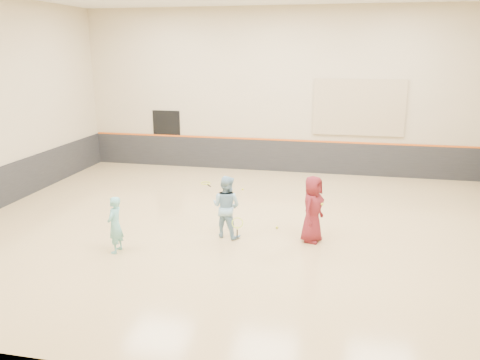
% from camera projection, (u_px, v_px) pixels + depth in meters
% --- Properties ---
extents(room, '(15.04, 12.04, 6.22)m').
position_uv_depth(room, '(251.00, 197.00, 12.06)').
color(room, tan).
rests_on(room, ground).
extents(wainscot_back, '(14.90, 0.04, 1.20)m').
position_uv_depth(wainscot_back, '(280.00, 156.00, 17.74)').
color(wainscot_back, '#232326').
rests_on(wainscot_back, floor).
extents(accent_stripe, '(14.90, 0.03, 0.06)m').
position_uv_depth(accent_stripe, '(280.00, 140.00, 17.56)').
color(accent_stripe, '#D85914').
rests_on(accent_stripe, wall_back).
extents(acoustic_panel, '(3.20, 0.08, 2.00)m').
position_uv_depth(acoustic_panel, '(359.00, 108.00, 16.66)').
color(acoustic_panel, tan).
rests_on(acoustic_panel, wall_back).
extents(doorway, '(1.10, 0.05, 2.20)m').
position_uv_depth(doorway, '(167.00, 138.00, 18.51)').
color(doorway, black).
rests_on(doorway, floor).
extents(girl, '(0.33, 0.49, 1.32)m').
position_uv_depth(girl, '(115.00, 225.00, 10.59)').
color(girl, '#69B6B5').
rests_on(girl, floor).
extents(instructor, '(0.89, 0.78, 1.56)m').
position_uv_depth(instructor, '(226.00, 207.00, 11.46)').
color(instructor, '#88B5D2').
rests_on(instructor, floor).
extents(young_man, '(0.75, 0.92, 1.63)m').
position_uv_depth(young_man, '(313.00, 209.00, 11.18)').
color(young_man, maroon).
rests_on(young_man, floor).
extents(held_racket, '(0.42, 0.42, 0.49)m').
position_uv_depth(held_racket, '(237.00, 223.00, 11.13)').
color(held_racket, '#C3E331').
rests_on(held_racket, instructor).
extents(spare_racket, '(0.76, 0.76, 0.04)m').
position_uv_depth(spare_racket, '(206.00, 183.00, 16.25)').
color(spare_racket, '#D1E632').
rests_on(spare_racket, floor).
extents(ball_under_racket, '(0.07, 0.07, 0.07)m').
position_uv_depth(ball_under_racket, '(277.00, 227.00, 12.15)').
color(ball_under_racket, yellow).
rests_on(ball_under_racket, floor).
extents(ball_in_hand, '(0.07, 0.07, 0.07)m').
position_uv_depth(ball_in_hand, '(322.00, 204.00, 10.96)').
color(ball_in_hand, '#D8E735').
rests_on(ball_in_hand, young_man).
extents(ball_beside_spare, '(0.07, 0.07, 0.07)m').
position_uv_depth(ball_beside_spare, '(243.00, 189.00, 15.47)').
color(ball_beside_spare, yellow).
rests_on(ball_beside_spare, floor).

